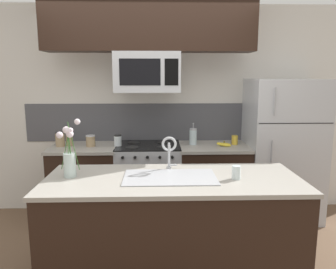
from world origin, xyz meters
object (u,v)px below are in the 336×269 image
Objects in this scene: storage_jar_medium at (69,139)px; sink_faucet at (169,148)px; storage_jar_tall at (60,139)px; coffee_tin at (235,140)px; storage_jar_short at (91,141)px; drinking_glass at (236,172)px; banana_bunch at (224,145)px; microwave at (147,72)px; stove_range at (149,182)px; flower_vase at (69,158)px; refrigerator at (282,149)px; french_press at (193,137)px; storage_jar_squat at (118,141)px.

storage_jar_medium is 1.58m from sink_faucet.
storage_jar_tall reaches higher than coffee_tin.
storage_jar_short is 1.94m from drinking_glass.
storage_jar_tall reaches higher than banana_bunch.
microwave is 6.67× the size of drinking_glass.
stove_range is 1.48m from flower_vase.
microwave is at bearing -89.84° from stove_range.
storage_jar_medium reaches higher than coffee_tin.
sink_faucet reaches higher than stove_range.
stove_range is at bearing 119.84° from drinking_glass.
refrigerator reaches higher than french_press.
sink_faucet is at bearing -60.10° from storage_jar_squat.
sink_faucet is 0.62m from drinking_glass.
drinking_glass reaches higher than coffee_tin.
coffee_tin is at bearing 36.24° from banana_bunch.
storage_jar_tall is 1.60× the size of coffee_tin.
storage_jar_tall is (-1.04, 0.01, 0.54)m from stove_range.
storage_jar_tall is at bearing -162.53° from storage_jar_medium.
french_press reaches higher than storage_jar_medium.
refrigerator is at bearing 0.27° from storage_jar_tall.
storage_jar_tall is 2.22m from drinking_glass.
sink_faucet is at bearing -42.74° from storage_jar_medium.
storage_jar_medium is at bearing 141.53° from drinking_glass.
sink_faucet reaches higher than storage_jar_squat.
storage_jar_medium is 1.85m from banana_bunch.
coffee_tin is (1.05, 0.07, -0.81)m from microwave.
storage_jar_squat is at bearing -178.35° from refrigerator.
refrigerator reaches higher than storage_jar_medium.
drinking_glass is (-0.15, -1.25, 0.03)m from banana_bunch.
microwave is at bearing 62.64° from flower_vase.
flower_vase reaches higher than sink_faucet.
refrigerator is 0.59m from coffee_tin.
drinking_glass is (1.43, -1.30, -0.01)m from storage_jar_short.
storage_jar_tall is at bearing 178.02° from banana_bunch.
microwave is 1.23m from storage_jar_medium.
storage_jar_squat is at bearing -7.42° from storage_jar_medium.
stove_range is at bearing 101.76° from sink_faucet.
banana_bunch is 1.26m from drinking_glass.
storage_jar_short is (-2.32, -0.02, 0.13)m from refrigerator.
drinking_glass is at bearing -102.64° from coffee_tin.
storage_jar_tall is 1.59m from french_press.
flower_vase is (0.43, -1.21, 0.07)m from storage_jar_tall.
stove_range is 0.86m from storage_jar_short.
coffee_tin is 1.39m from drinking_glass.
banana_bunch is 0.39m from french_press.
drinking_glass is at bearing -60.16° from stove_range.
banana_bunch is (-0.73, -0.08, 0.08)m from refrigerator.
flower_vase is at bearing -70.32° from storage_jar_tall.
flower_vase is (-0.25, -1.17, 0.09)m from storage_jar_squat.
refrigerator is at bearing 0.58° from storage_jar_short.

